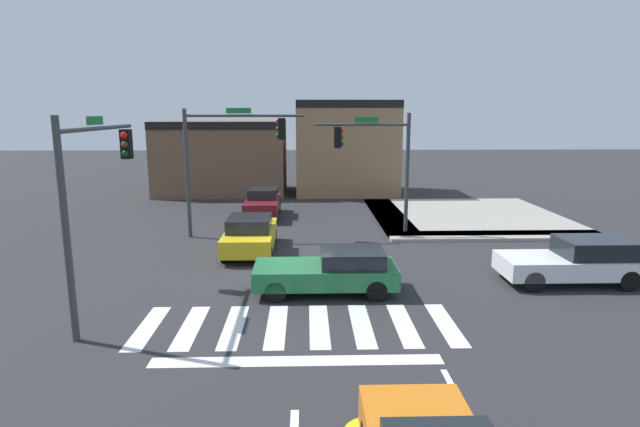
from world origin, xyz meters
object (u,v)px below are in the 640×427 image
object	(u,v)px
traffic_signal_northeast	(376,153)
car_maroon	(263,203)
traffic_signal_southwest	(96,176)
car_green	(331,271)
car_yellow	(250,234)
car_white	(577,261)
traffic_signal_northwest	(229,147)

from	to	relation	value
traffic_signal_northeast	car_maroon	xyz separation A→B (m)	(-5.57, 4.28, -3.03)
traffic_signal_southwest	traffic_signal_northeast	distance (m)	12.88
car_green	car_yellow	world-z (taller)	car_yellow
traffic_signal_southwest	car_white	bearing A→B (deg)	-82.35
traffic_signal_northwest	car_maroon	bearing A→B (deg)	76.86
traffic_signal_southwest	car_green	distance (m)	7.47
traffic_signal_northeast	car_green	world-z (taller)	traffic_signal_northeast
traffic_signal_southwest	car_white	xyz separation A→B (m)	(14.89, 2.00, -3.14)
car_white	car_maroon	distance (m)	16.18
traffic_signal_southwest	traffic_signal_northeast	bearing A→B (deg)	-44.56
traffic_signal_northeast	car_maroon	distance (m)	7.65
traffic_signal_northeast	car_white	distance (m)	9.74
traffic_signal_northwest	car_white	size ratio (longest dim) A/B	1.28
traffic_signal_northwest	traffic_signal_northeast	bearing A→B (deg)	2.49
traffic_signal_northwest	car_white	distance (m)	14.64
traffic_signal_northwest	car_yellow	size ratio (longest dim) A/B	1.30
traffic_signal_northwest	car_green	size ratio (longest dim) A/B	1.29
traffic_signal_northeast	car_white	size ratio (longest dim) A/B	1.23
traffic_signal_southwest	traffic_signal_northeast	xyz separation A→B (m)	(9.04, 9.18, -0.10)
traffic_signal_southwest	traffic_signal_northeast	size ratio (longest dim) A/B	1.00
car_yellow	car_maroon	world-z (taller)	car_maroon
car_maroon	car_green	bearing A→B (deg)	14.57
car_white	traffic_signal_northeast	bearing A→B (deg)	-50.82
car_white	car_yellow	xyz separation A→B (m)	(-11.35, 4.23, -0.03)
traffic_signal_northeast	car_yellow	xyz separation A→B (m)	(-5.50, -2.94, -3.06)
car_maroon	car_white	bearing A→B (deg)	44.90
traffic_signal_northwest	traffic_signal_northeast	xyz separation A→B (m)	(6.64, 0.29, -0.29)
car_green	car_yellow	distance (m)	5.78
traffic_signal_southwest	car_yellow	size ratio (longest dim) A/B	1.25
car_white	car_green	bearing A→B (deg)	4.55
traffic_signal_northwest	car_white	bearing A→B (deg)	-28.88
traffic_signal_northeast	car_white	xyz separation A→B (m)	(5.85, -7.18, -3.04)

